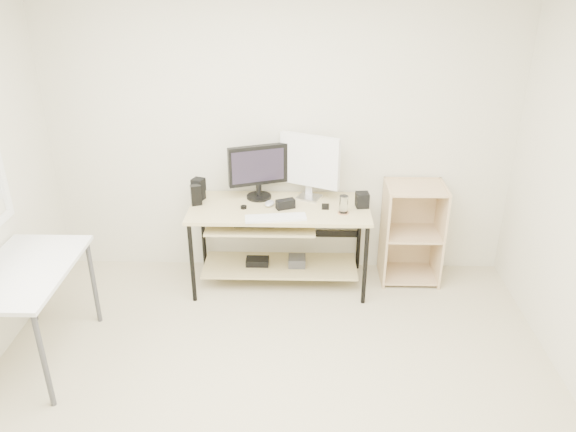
# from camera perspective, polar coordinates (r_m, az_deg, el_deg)

# --- Properties ---
(room) EXTENTS (4.01, 4.01, 2.62)m
(room) POSITION_cam_1_polar(r_m,az_deg,el_deg) (2.99, -4.81, -1.91)
(room) COLOR #C0B593
(room) RESTS_ON ground
(desk) EXTENTS (1.50, 0.65, 0.75)m
(desk) POSITION_cam_1_polar(r_m,az_deg,el_deg) (4.78, -1.17, -1.32)
(desk) COLOR #C8B87E
(desk) RESTS_ON ground
(side_table) EXTENTS (0.60, 1.00, 0.75)m
(side_table) POSITION_cam_1_polar(r_m,az_deg,el_deg) (4.22, -25.09, -5.82)
(side_table) COLOR silver
(side_table) RESTS_ON ground
(shelf_unit) EXTENTS (0.50, 0.40, 0.90)m
(shelf_unit) POSITION_cam_1_polar(r_m,az_deg,el_deg) (5.05, 12.38, -1.50)
(shelf_unit) COLOR #D2B383
(shelf_unit) RESTS_ON ground
(black_monitor) EXTENTS (0.50, 0.22, 0.47)m
(black_monitor) POSITION_cam_1_polar(r_m,az_deg,el_deg) (4.75, -3.03, 4.84)
(black_monitor) COLOR black
(black_monitor) RESTS_ON desk
(white_imac) EXTENTS (0.50, 0.26, 0.56)m
(white_imac) POSITION_cam_1_polar(r_m,az_deg,el_deg) (4.72, 2.23, 5.44)
(white_imac) COLOR silver
(white_imac) RESTS_ON desk
(keyboard) EXTENTS (0.50, 0.20, 0.02)m
(keyboard) POSITION_cam_1_polar(r_m,az_deg,el_deg) (4.46, -1.26, -0.19)
(keyboard) COLOR silver
(keyboard) RESTS_ON desk
(mouse) EXTENTS (0.11, 0.14, 0.04)m
(mouse) POSITION_cam_1_polar(r_m,az_deg,el_deg) (4.69, -1.88, 1.30)
(mouse) COLOR #B7B7BD
(mouse) RESTS_ON desk
(center_speaker) EXTENTS (0.17, 0.12, 0.08)m
(center_speaker) POSITION_cam_1_polar(r_m,az_deg,el_deg) (4.63, -0.26, 1.22)
(center_speaker) COLOR black
(center_speaker) RESTS_ON desk
(speaker_left) EXTENTS (0.12, 0.12, 0.19)m
(speaker_left) POSITION_cam_1_polar(r_m,az_deg,el_deg) (4.84, -9.07, 2.76)
(speaker_left) COLOR black
(speaker_left) RESTS_ON desk
(speaker_right) EXTENTS (0.11, 0.11, 0.12)m
(speaker_right) POSITION_cam_1_polar(r_m,az_deg,el_deg) (4.69, 7.55, 1.64)
(speaker_right) COLOR black
(speaker_right) RESTS_ON desk
(audio_controller) EXTENTS (0.10, 0.08, 0.18)m
(audio_controller) POSITION_cam_1_polar(r_m,az_deg,el_deg) (4.74, -9.32, 2.11)
(audio_controller) COLOR black
(audio_controller) RESTS_ON desk
(volume_puck) EXTENTS (0.06, 0.06, 0.02)m
(volume_puck) POSITION_cam_1_polar(r_m,az_deg,el_deg) (4.66, -4.53, 0.90)
(volume_puck) COLOR black
(volume_puck) RESTS_ON desk
(smartphone) EXTENTS (0.07, 0.11, 0.01)m
(smartphone) POSITION_cam_1_polar(r_m,az_deg,el_deg) (4.68, 3.82, 0.96)
(smartphone) COLOR black
(smartphone) RESTS_ON desk
(coaster) EXTENTS (0.12, 0.12, 0.01)m
(coaster) POSITION_cam_1_polar(r_m,az_deg,el_deg) (4.59, 5.64, 0.35)
(coaster) COLOR #AF794F
(coaster) RESTS_ON desk
(drinking_glass) EXTENTS (0.10, 0.10, 0.14)m
(drinking_glass) POSITION_cam_1_polar(r_m,az_deg,el_deg) (4.55, 5.68, 1.20)
(drinking_glass) COLOR white
(drinking_glass) RESTS_ON coaster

